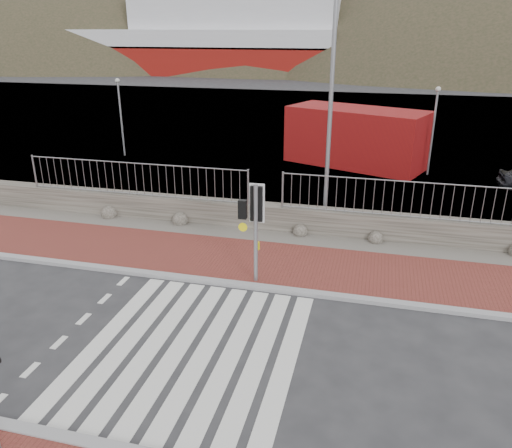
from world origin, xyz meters
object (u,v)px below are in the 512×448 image
(shipping_container, at_px, (356,137))
(traffic_signal_far, at_px, (254,213))
(streetlight, at_px, (335,90))
(ferry, at_px, (197,36))

(shipping_container, bearing_deg, traffic_signal_far, -76.29)
(streetlight, xyz_separation_m, shipping_container, (0.36, 8.93, -3.30))
(ferry, relative_size, traffic_signal_far, 17.51)
(traffic_signal_far, relative_size, shipping_container, 0.42)
(traffic_signal_far, bearing_deg, streetlight, -108.30)
(shipping_container, bearing_deg, ferry, 139.55)
(traffic_signal_far, height_order, shipping_container, traffic_signal_far)
(ferry, xyz_separation_m, traffic_signal_far, (25.23, -64.57, -3.30))
(streetlight, bearing_deg, ferry, 132.64)
(traffic_signal_far, height_order, streetlight, streetlight)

